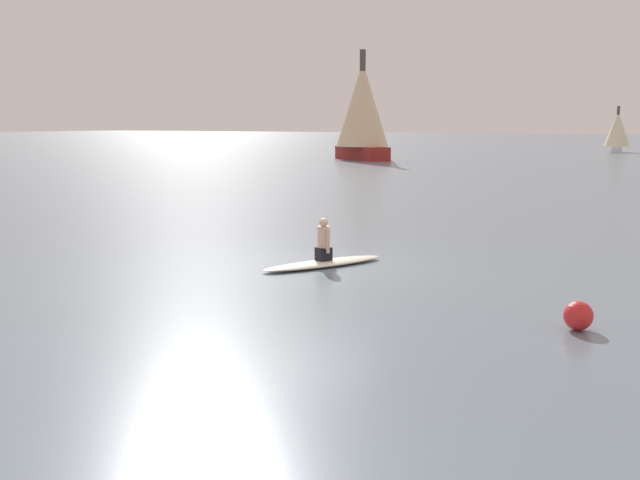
% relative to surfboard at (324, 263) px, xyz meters
% --- Properties ---
extents(ground_plane, '(400.00, 400.00, 0.00)m').
position_rel_surfboard_xyz_m(ground_plane, '(-0.06, -0.12, -0.07)').
color(ground_plane, slate).
extents(surfboard, '(3.14, 1.97, 0.13)m').
position_rel_surfboard_xyz_m(surfboard, '(0.00, 0.00, 0.00)').
color(surfboard, silver).
rests_on(surfboard, ground).
extents(person_paddler, '(0.40, 0.41, 0.96)m').
position_rel_surfboard_xyz_m(person_paddler, '(-0.00, 0.00, 0.50)').
color(person_paddler, black).
rests_on(person_paddler, surfboard).
extents(sailboat_far_left, '(3.87, 3.00, 4.84)m').
position_rel_surfboard_xyz_m(sailboat_far_left, '(-71.93, -4.43, 2.23)').
color(sailboat_far_left, silver).
rests_on(sailboat_far_left, ground).
extents(sailboat_far_right, '(6.16, 6.28, 9.16)m').
position_rel_surfboard_xyz_m(sailboat_far_right, '(-44.16, -20.78, 4.24)').
color(sailboat_far_right, maroon).
rests_on(sailboat_far_right, ground).
extents(buoy_marker, '(0.46, 0.46, 0.46)m').
position_rel_surfboard_xyz_m(buoy_marker, '(2.73, 6.05, 0.16)').
color(buoy_marker, red).
rests_on(buoy_marker, ground).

